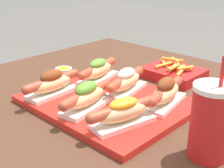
# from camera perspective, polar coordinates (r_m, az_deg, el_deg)

# --- Properties ---
(serving_tray) EXTENTS (0.43, 0.34, 0.02)m
(serving_tray) POSITION_cam_1_polar(r_m,az_deg,el_deg) (0.88, -0.91, -3.33)
(serving_tray) COLOR red
(serving_tray) RESTS_ON patio_table
(hot_dog_0) EXTENTS (0.07, 0.20, 0.07)m
(hot_dog_0) POSITION_cam_1_polar(r_m,az_deg,el_deg) (0.91, -10.91, 0.13)
(hot_dog_0) COLOR white
(hot_dog_0) RESTS_ON serving_tray
(hot_dog_1) EXTENTS (0.09, 0.20, 0.07)m
(hot_dog_1) POSITION_cam_1_polar(r_m,az_deg,el_deg) (0.81, -4.71, -2.31)
(hot_dog_1) COLOR white
(hot_dog_1) RESTS_ON serving_tray
(hot_dog_2) EXTENTS (0.09, 0.20, 0.07)m
(hot_dog_2) POSITION_cam_1_polar(r_m,az_deg,el_deg) (0.73, 2.07, -5.15)
(hot_dog_2) COLOR white
(hot_dog_2) RESTS_ON serving_tray
(hot_dog_3) EXTENTS (0.09, 0.20, 0.07)m
(hot_dog_3) POSITION_cam_1_polar(r_m,az_deg,el_deg) (1.00, -2.59, 2.55)
(hot_dog_3) COLOR white
(hot_dog_3) RESTS_ON serving_tray
(hot_dog_4) EXTENTS (0.09, 0.20, 0.07)m
(hot_dog_4) POSITION_cam_1_polar(r_m,az_deg,el_deg) (0.91, 2.61, 0.56)
(hot_dog_4) COLOR white
(hot_dog_4) RESTS_ON serving_tray
(hot_dog_5) EXTENTS (0.09, 0.20, 0.08)m
(hot_dog_5) POSITION_cam_1_polar(r_m,az_deg,el_deg) (0.84, 9.75, -1.58)
(hot_dog_5) COLOR white
(hot_dog_5) RESTS_ON serving_tray
(sauce_bowl) EXTENTS (0.06, 0.06, 0.03)m
(sauce_bowl) POSITION_cam_1_polar(r_m,az_deg,el_deg) (1.12, -8.80, 2.33)
(sauce_bowl) COLOR silver
(sauce_bowl) RESTS_ON patio_table
(drink_cup) EXTENTS (0.08, 0.08, 0.22)m
(drink_cup) POSITION_cam_1_polar(r_m,az_deg,el_deg) (0.65, 17.58, -6.63)
(drink_cup) COLOR red
(drink_cup) RESTS_ON patio_table
(fries_basket) EXTENTS (0.19, 0.15, 0.06)m
(fries_basket) POSITION_cam_1_polar(r_m,az_deg,el_deg) (1.09, 11.12, 2.04)
(fries_basket) COLOR red
(fries_basket) RESTS_ON patio_table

